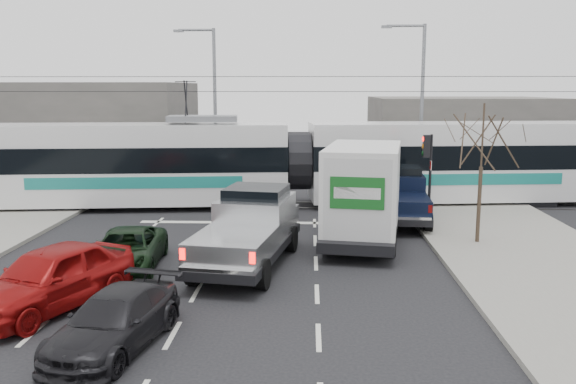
{
  "coord_description": "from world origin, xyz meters",
  "views": [
    {
      "loc": [
        1.47,
        -19.31,
        5.7
      ],
      "look_at": [
        0.66,
        3.32,
        1.8
      ],
      "focal_mm": 38.0,
      "sensor_mm": 36.0,
      "label": 1
    }
  ],
  "objects_px": {
    "silver_pickup": "(250,227)",
    "navy_pickup": "(401,196)",
    "street_lamp_near": "(419,98)",
    "tram": "(297,162)",
    "red_car": "(51,277)",
    "dark_car": "(115,321)",
    "bare_tree": "(482,142)",
    "traffic_signal": "(428,158)",
    "box_truck": "(364,194)",
    "green_car": "(127,250)",
    "street_lamp_far": "(212,98)"
  },
  "relations": [
    {
      "from": "bare_tree",
      "to": "red_car",
      "type": "xyz_separation_m",
      "value": [
        -12.82,
        -6.86,
        -2.96
      ]
    },
    {
      "from": "red_car",
      "to": "traffic_signal",
      "type": "bearing_deg",
      "value": 66.13
    },
    {
      "from": "bare_tree",
      "to": "street_lamp_far",
      "type": "bearing_deg",
      "value": 131.12
    },
    {
      "from": "traffic_signal",
      "to": "street_lamp_far",
      "type": "distance_m",
      "value": 14.47
    },
    {
      "from": "green_car",
      "to": "navy_pickup",
      "type": "bearing_deg",
      "value": 32.3
    },
    {
      "from": "navy_pickup",
      "to": "traffic_signal",
      "type": "bearing_deg",
      "value": 5.03
    },
    {
      "from": "silver_pickup",
      "to": "green_car",
      "type": "distance_m",
      "value": 3.98
    },
    {
      "from": "traffic_signal",
      "to": "green_car",
      "type": "distance_m",
      "value": 13.19
    },
    {
      "from": "bare_tree",
      "to": "street_lamp_near",
      "type": "relative_size",
      "value": 0.56
    },
    {
      "from": "navy_pickup",
      "to": "dark_car",
      "type": "xyz_separation_m",
      "value": [
        -8.2,
        -13.18,
        -0.52
      ]
    },
    {
      "from": "bare_tree",
      "to": "street_lamp_near",
      "type": "height_order",
      "value": "street_lamp_near"
    },
    {
      "from": "silver_pickup",
      "to": "red_car",
      "type": "distance_m",
      "value": 6.48
    },
    {
      "from": "navy_pickup",
      "to": "red_car",
      "type": "distance_m",
      "value": 15.17
    },
    {
      "from": "tram",
      "to": "street_lamp_near",
      "type": "bearing_deg",
      "value": 26.42
    },
    {
      "from": "dark_car",
      "to": "traffic_signal",
      "type": "bearing_deg",
      "value": 66.16
    },
    {
      "from": "street_lamp_near",
      "to": "red_car",
      "type": "distance_m",
      "value": 22.64
    },
    {
      "from": "navy_pickup",
      "to": "silver_pickup",
      "type": "bearing_deg",
      "value": -128.23
    },
    {
      "from": "box_truck",
      "to": "dark_car",
      "type": "relative_size",
      "value": 1.79
    },
    {
      "from": "traffic_signal",
      "to": "tram",
      "type": "relative_size",
      "value": 0.12
    },
    {
      "from": "street_lamp_far",
      "to": "green_car",
      "type": "xyz_separation_m",
      "value": [
        -0.13,
        -16.79,
        -4.49
      ]
    },
    {
      "from": "bare_tree",
      "to": "red_car",
      "type": "height_order",
      "value": "bare_tree"
    },
    {
      "from": "tram",
      "to": "dark_car",
      "type": "bearing_deg",
      "value": -108.41
    },
    {
      "from": "silver_pickup",
      "to": "box_truck",
      "type": "bearing_deg",
      "value": 47.01
    },
    {
      "from": "green_car",
      "to": "street_lamp_far",
      "type": "bearing_deg",
      "value": 85.04
    },
    {
      "from": "box_truck",
      "to": "navy_pickup",
      "type": "xyz_separation_m",
      "value": [
        1.88,
        3.44,
        -0.67
      ]
    },
    {
      "from": "box_truck",
      "to": "tram",
      "type": "bearing_deg",
      "value": 120.16
    },
    {
      "from": "street_lamp_near",
      "to": "green_car",
      "type": "xyz_separation_m",
      "value": [
        -11.63,
        -14.79,
        -4.49
      ]
    },
    {
      "from": "traffic_signal",
      "to": "navy_pickup",
      "type": "distance_m",
      "value": 1.94
    },
    {
      "from": "traffic_signal",
      "to": "street_lamp_near",
      "type": "relative_size",
      "value": 0.4
    },
    {
      "from": "traffic_signal",
      "to": "green_car",
      "type": "height_order",
      "value": "traffic_signal"
    },
    {
      "from": "street_lamp_near",
      "to": "box_truck",
      "type": "height_order",
      "value": "street_lamp_near"
    },
    {
      "from": "traffic_signal",
      "to": "street_lamp_far",
      "type": "xyz_separation_m",
      "value": [
        -10.66,
        9.5,
        2.37
      ]
    },
    {
      "from": "silver_pickup",
      "to": "navy_pickup",
      "type": "xyz_separation_m",
      "value": [
        5.84,
        6.47,
        -0.06
      ]
    },
    {
      "from": "street_lamp_near",
      "to": "tram",
      "type": "distance_m",
      "value": 8.19
    },
    {
      "from": "traffic_signal",
      "to": "silver_pickup",
      "type": "distance_m",
      "value": 9.62
    },
    {
      "from": "street_lamp_near",
      "to": "navy_pickup",
      "type": "xyz_separation_m",
      "value": [
        -1.93,
        -7.53,
        -3.98
      ]
    },
    {
      "from": "silver_pickup",
      "to": "red_car",
      "type": "relative_size",
      "value": 1.4
    },
    {
      "from": "street_lamp_far",
      "to": "silver_pickup",
      "type": "xyz_separation_m",
      "value": [
        3.73,
        -16.0,
        -3.92
      ]
    },
    {
      "from": "silver_pickup",
      "to": "navy_pickup",
      "type": "distance_m",
      "value": 8.72
    },
    {
      "from": "navy_pickup",
      "to": "dark_car",
      "type": "distance_m",
      "value": 15.53
    },
    {
      "from": "traffic_signal",
      "to": "silver_pickup",
      "type": "xyz_separation_m",
      "value": [
        -6.93,
        -6.49,
        -1.55
      ]
    },
    {
      "from": "tram",
      "to": "green_car",
      "type": "height_order",
      "value": "tram"
    },
    {
      "from": "traffic_signal",
      "to": "bare_tree",
      "type": "bearing_deg",
      "value": -74.24
    },
    {
      "from": "tram",
      "to": "box_truck",
      "type": "xyz_separation_m",
      "value": [
        2.63,
        -6.89,
        -0.31
      ]
    },
    {
      "from": "box_truck",
      "to": "dark_car",
      "type": "height_order",
      "value": "box_truck"
    },
    {
      "from": "navy_pickup",
      "to": "green_car",
      "type": "height_order",
      "value": "navy_pickup"
    },
    {
      "from": "street_lamp_far",
      "to": "navy_pickup",
      "type": "xyz_separation_m",
      "value": [
        9.57,
        -9.53,
        -3.98
      ]
    },
    {
      "from": "street_lamp_near",
      "to": "street_lamp_far",
      "type": "distance_m",
      "value": 11.67
    },
    {
      "from": "silver_pickup",
      "to": "street_lamp_far",
      "type": "bearing_deg",
      "value": 112.67
    },
    {
      "from": "traffic_signal",
      "to": "dark_car",
      "type": "distance_m",
      "value": 16.28
    }
  ]
}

